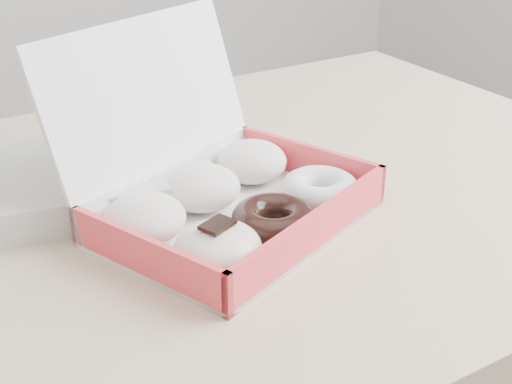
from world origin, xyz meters
TOP-DOWN VIEW (x-y plane):
  - table at (0.00, 0.00)m, footprint 1.20×0.80m
  - donut_box at (-0.01, -0.07)m, footprint 0.37×0.36m
  - newspapers at (-0.11, 0.08)m, footprint 0.29×0.25m

SIDE VIEW (x-z plane):
  - table at x=0.00m, z-range 0.30..1.05m
  - newspapers at x=-0.11m, z-range 0.75..0.79m
  - donut_box at x=-0.01m, z-range 0.68..0.89m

